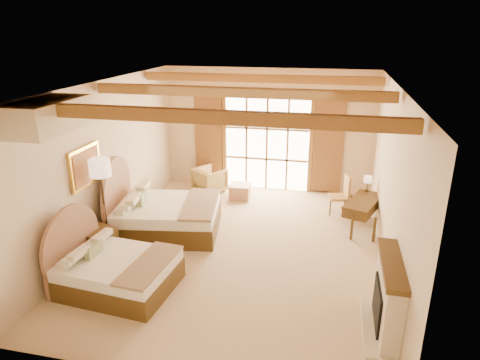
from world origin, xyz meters
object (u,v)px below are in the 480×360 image
(bed_near, at_px, (110,268))
(nightstand, at_px, (98,246))
(bed_far, at_px, (159,213))
(armchair, at_px, (210,180))
(desk, at_px, (362,213))

(bed_near, relative_size, nightstand, 2.92)
(bed_far, bearing_deg, armchair, 71.65)
(nightstand, xyz_separation_m, desk, (4.86, 2.53, 0.03))
(desk, bearing_deg, armchair, -179.72)
(nightstand, distance_m, armchair, 4.04)
(bed_near, height_order, desk, bed_near)
(nightstand, relative_size, armchair, 0.90)
(bed_far, relative_size, nightstand, 3.64)
(nightstand, xyz_separation_m, armchair, (1.01, 3.92, 0.00))
(bed_near, relative_size, armchair, 2.63)
(bed_near, bearing_deg, desk, 42.63)
(bed_near, distance_m, bed_far, 2.15)
(bed_near, bearing_deg, bed_far, 95.70)
(armchair, relative_size, desk, 0.55)
(bed_far, distance_m, armchair, 2.50)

